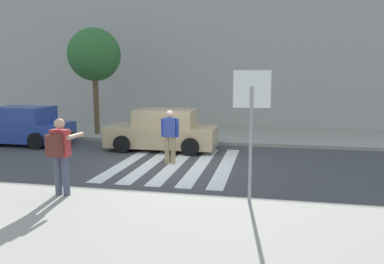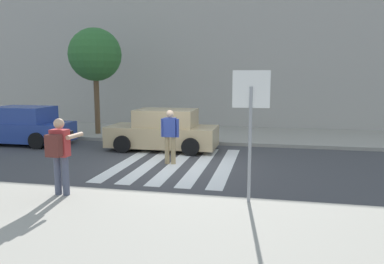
{
  "view_description": "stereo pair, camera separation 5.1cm",
  "coord_description": "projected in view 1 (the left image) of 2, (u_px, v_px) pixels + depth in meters",
  "views": [
    {
      "loc": [
        2.84,
        -11.18,
        2.78
      ],
      "look_at": [
        0.6,
        -0.2,
        1.1
      ],
      "focal_mm": 35.0,
      "sensor_mm": 36.0,
      "label": 1
    },
    {
      "loc": [
        2.89,
        -11.17,
        2.78
      ],
      "look_at": [
        0.6,
        -0.2,
        1.1
      ],
      "focal_mm": 35.0,
      "sensor_mm": 36.0,
      "label": 2
    }
  ],
  "objects": [
    {
      "name": "crosswalk_stripe_4",
      "position": [
        226.0,
        166.0,
        11.68
      ],
      "size": [
        0.44,
        5.2,
        0.01
      ],
      "primitive_type": "cube",
      "color": "silver",
      "rests_on": "ground"
    },
    {
      "name": "crosswalk_stripe_3",
      "position": [
        201.0,
        165.0,
        11.84
      ],
      "size": [
        0.44,
        5.2,
        0.01
      ],
      "primitive_type": "cube",
      "color": "silver",
      "rests_on": "ground"
    },
    {
      "name": "building_facade_far",
      "position": [
        219.0,
        56.0,
        21.31
      ],
      "size": [
        56.0,
        4.0,
        7.8
      ],
      "primitive_type": "cube",
      "color": "#ADA89E",
      "rests_on": "ground"
    },
    {
      "name": "stop_sign",
      "position": [
        252.0,
        107.0,
        7.65
      ],
      "size": [
        0.76,
        0.08,
        2.76
      ],
      "color": "gray",
      "rests_on": "sidewalk_near"
    },
    {
      "name": "photographer_with_backpack",
      "position": [
        60.0,
        150.0,
        8.22
      ],
      "size": [
        0.6,
        0.86,
        1.72
      ],
      "color": "#474C60",
      "rests_on": "sidewalk_near"
    },
    {
      "name": "pedestrian_crossing",
      "position": [
        170.0,
        134.0,
        11.82
      ],
      "size": [
        0.58,
        0.25,
        1.72
      ],
      "color": "tan",
      "rests_on": "ground"
    },
    {
      "name": "ground_plane",
      "position": [
        175.0,
        165.0,
        11.81
      ],
      "size": [
        120.0,
        120.0,
        0.0
      ],
      "primitive_type": "plane",
      "color": "#424244"
    },
    {
      "name": "crosswalk_stripe_1",
      "position": [
        152.0,
        162.0,
        12.16
      ],
      "size": [
        0.44,
        5.2,
        0.01
      ],
      "primitive_type": "cube",
      "color": "silver",
      "rests_on": "ground"
    },
    {
      "name": "sidewalk_far",
      "position": [
        206.0,
        134.0,
        17.61
      ],
      "size": [
        60.0,
        4.8,
        0.14
      ],
      "primitive_type": "cube",
      "color": "#9E998C",
      "rests_on": "ground"
    },
    {
      "name": "parked_car_tan",
      "position": [
        163.0,
        131.0,
        14.13
      ],
      "size": [
        4.1,
        1.92,
        1.55
      ],
      "color": "tan",
      "rests_on": "ground"
    },
    {
      "name": "street_tree_west",
      "position": [
        94.0,
        55.0,
        16.83
      ],
      "size": [
        2.38,
        2.38,
        4.79
      ],
      "color": "brown",
      "rests_on": "sidewalk_far"
    },
    {
      "name": "crosswalk_stripe_2",
      "position": [
        176.0,
        163.0,
        12.0
      ],
      "size": [
        0.44,
        5.2,
        0.01
      ],
      "primitive_type": "cube",
      "color": "silver",
      "rests_on": "ground"
    },
    {
      "name": "parked_car_blue",
      "position": [
        21.0,
        127.0,
        15.33
      ],
      "size": [
        4.1,
        1.92,
        1.55
      ],
      "color": "#284293",
      "rests_on": "ground"
    },
    {
      "name": "sidewalk_near",
      "position": [
        77.0,
        253.0,
        5.79
      ],
      "size": [
        60.0,
        6.0,
        0.14
      ],
      "primitive_type": "cube",
      "color": "#9E998C",
      "rests_on": "ground"
    },
    {
      "name": "crosswalk_stripe_0",
      "position": [
        129.0,
        161.0,
        12.32
      ],
      "size": [
        0.44,
        5.2,
        0.01
      ],
      "primitive_type": "cube",
      "color": "silver",
      "rests_on": "ground"
    }
  ]
}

